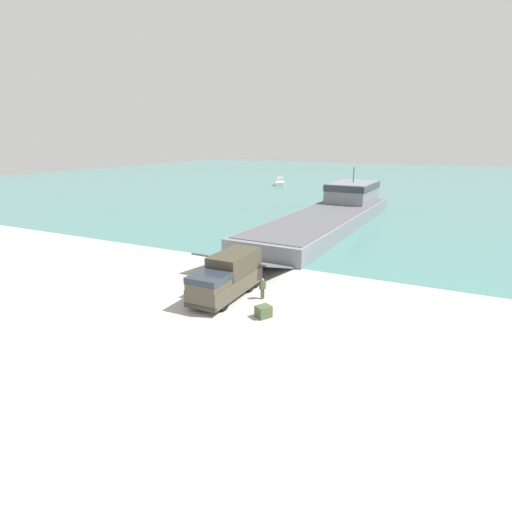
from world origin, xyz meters
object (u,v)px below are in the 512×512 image
object	(u,v)px
soldier_on_ramp	(263,287)
moored_boat_b	(280,183)
landing_craft	(333,211)
military_truck	(227,276)
cargo_crate	(263,312)

from	to	relation	value
soldier_on_ramp	moored_boat_b	world-z (taller)	moored_boat_b
landing_craft	military_truck	size ratio (longest dim) A/B	5.84
military_truck	cargo_crate	bearing A→B (deg)	61.70
moored_boat_b	cargo_crate	world-z (taller)	moored_boat_b
landing_craft	cargo_crate	xyz separation A→B (m)	(4.66, -33.82, -1.37)
soldier_on_ramp	military_truck	bearing A→B (deg)	45.40
landing_craft	cargo_crate	distance (m)	34.17
soldier_on_ramp	cargo_crate	bearing A→B (deg)	146.47
moored_boat_b	landing_craft	bearing A→B (deg)	99.88
cargo_crate	moored_boat_b	bearing A→B (deg)	112.15
landing_craft	moored_boat_b	bearing A→B (deg)	124.36
landing_craft	military_truck	xyz separation A→B (m)	(0.50, -31.61, -0.13)
moored_boat_b	cargo_crate	bearing A→B (deg)	90.24
military_truck	moored_boat_b	xyz separation A→B (m)	(-27.07, 74.46, -0.94)
landing_craft	cargo_crate	world-z (taller)	landing_craft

